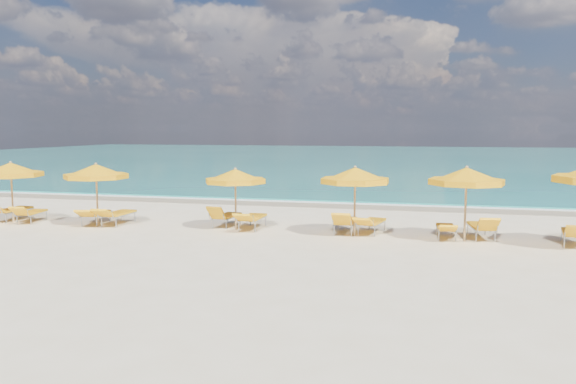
# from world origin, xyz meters

# --- Properties ---
(ground_plane) EXTENTS (120.00, 120.00, 0.00)m
(ground_plane) POSITION_xyz_m (0.00, 0.00, 0.00)
(ground_plane) COLOR beige
(ocean) EXTENTS (120.00, 80.00, 0.30)m
(ocean) POSITION_xyz_m (0.00, 48.00, 0.00)
(ocean) COLOR #167D74
(ocean) RESTS_ON ground
(wet_sand_band) EXTENTS (120.00, 2.60, 0.01)m
(wet_sand_band) POSITION_xyz_m (0.00, 7.40, 0.00)
(wet_sand_band) COLOR tan
(wet_sand_band) RESTS_ON ground
(foam_line) EXTENTS (120.00, 1.20, 0.03)m
(foam_line) POSITION_xyz_m (0.00, 8.20, 0.00)
(foam_line) COLOR white
(foam_line) RESTS_ON ground
(whitecap_near) EXTENTS (14.00, 0.36, 0.05)m
(whitecap_near) POSITION_xyz_m (-6.00, 17.00, 0.00)
(whitecap_near) COLOR white
(whitecap_near) RESTS_ON ground
(whitecap_far) EXTENTS (18.00, 0.30, 0.05)m
(whitecap_far) POSITION_xyz_m (8.00, 24.00, 0.00)
(whitecap_far) COLOR white
(whitecap_far) RESTS_ON ground
(umbrella_2) EXTENTS (2.51, 2.51, 2.24)m
(umbrella_2) POSITION_xyz_m (-9.87, -0.23, 1.91)
(umbrella_2) COLOR tan
(umbrella_2) RESTS_ON ground
(umbrella_3) EXTENTS (2.86, 2.86, 2.23)m
(umbrella_3) POSITION_xyz_m (-6.47, -0.13, 1.90)
(umbrella_3) COLOR tan
(umbrella_3) RESTS_ON ground
(umbrella_4) EXTENTS (2.20, 2.20, 2.10)m
(umbrella_4) POSITION_xyz_m (-1.54, 0.38, 1.79)
(umbrella_4) COLOR tan
(umbrella_4) RESTS_ON ground
(umbrella_5) EXTENTS (2.89, 2.89, 2.24)m
(umbrella_5) POSITION_xyz_m (2.49, 0.24, 1.91)
(umbrella_5) COLOR tan
(umbrella_5) RESTS_ON ground
(umbrella_6) EXTENTS (2.62, 2.62, 2.30)m
(umbrella_6) POSITION_xyz_m (5.85, 0.20, 1.96)
(umbrella_6) COLOR tan
(umbrella_6) RESTS_ON ground
(lounger_2_left) EXTENTS (0.74, 1.97, 0.84)m
(lounger_2_left) POSITION_xyz_m (-10.28, 0.18, 0.24)
(lounger_2_left) COLOR #A5A8AD
(lounger_2_left) RESTS_ON ground
(lounger_2_right) EXTENTS (0.84, 1.78, 0.72)m
(lounger_2_right) POSITION_xyz_m (-9.31, 0.04, 0.21)
(lounger_2_right) COLOR #A5A8AD
(lounger_2_right) RESTS_ON ground
(lounger_3_left) EXTENTS (0.91, 1.94, 0.68)m
(lounger_3_left) POSITION_xyz_m (-6.82, 0.27, 0.22)
(lounger_3_left) COLOR #A5A8AD
(lounger_3_left) RESTS_ON ground
(lounger_3_right) EXTENTS (0.68, 1.97, 0.74)m
(lounger_3_right) POSITION_xyz_m (-5.97, 0.34, 0.23)
(lounger_3_right) COLOR #A5A8AD
(lounger_3_right) RESTS_ON ground
(lounger_4_left) EXTENTS (0.75, 1.73, 0.83)m
(lounger_4_left) POSITION_xyz_m (-2.09, 0.92, 0.22)
(lounger_4_left) COLOR #A5A8AD
(lounger_4_left) RESTS_ON ground
(lounger_4_right) EXTENTS (0.65, 1.95, 0.72)m
(lounger_4_right) POSITION_xyz_m (-1.04, 0.64, 0.23)
(lounger_4_right) COLOR #A5A8AD
(lounger_4_right) RESTS_ON ground
(lounger_5_left) EXTENTS (0.64, 1.85, 0.83)m
(lounger_5_left) POSITION_xyz_m (2.14, 0.68, 0.23)
(lounger_5_left) COLOR #A5A8AD
(lounger_5_left) RESTS_ON ground
(lounger_5_right) EXTENTS (0.96, 1.96, 0.69)m
(lounger_5_right) POSITION_xyz_m (2.98, 0.80, 0.22)
(lounger_5_right) COLOR #A5A8AD
(lounger_5_right) RESTS_ON ground
(lounger_6_left) EXTENTS (0.62, 1.71, 0.60)m
(lounger_6_left) POSITION_xyz_m (5.31, 0.54, 0.20)
(lounger_6_left) COLOR #A5A8AD
(lounger_6_left) RESTS_ON ground
(lounger_6_right) EXTENTS (0.86, 1.91, 0.84)m
(lounger_6_right) POSITION_xyz_m (6.38, 0.74, 0.23)
(lounger_6_right) COLOR #A5A8AD
(lounger_6_right) RESTS_ON ground
(lounger_7_left) EXTENTS (0.86, 1.88, 0.78)m
(lounger_7_left) POSITION_xyz_m (8.90, 0.29, 0.22)
(lounger_7_left) COLOR #A5A8AD
(lounger_7_left) RESTS_ON ground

